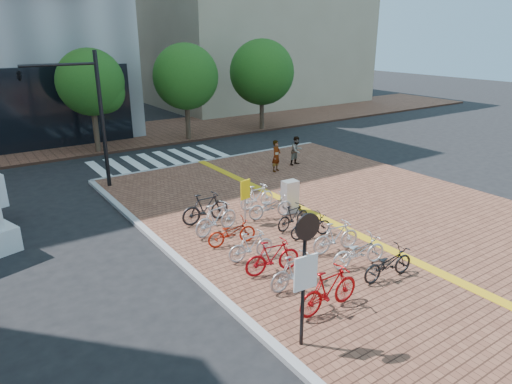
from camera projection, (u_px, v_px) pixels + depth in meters
ground at (320, 256)px, 14.88m from camera, size 120.00×120.00×0.00m
tactile_strip at (505, 304)px, 12.01m from camera, size 0.40×34.00×0.01m
kerb_north at (217, 160)px, 25.78m from camera, size 14.00×0.25×0.15m
far_sidewalk at (113, 138)px, 31.18m from camera, size 70.00×8.00×0.15m
building_beige at (244, 10)px, 46.38m from camera, size 20.00×18.00×18.00m
crosswalk at (161, 160)px, 26.03m from camera, size 7.50×4.00×0.01m
street_trees at (200, 77)px, 29.78m from camera, size 16.20×4.60×6.35m
bike_0 at (329, 290)px, 11.57m from camera, size 1.96×0.58×1.17m
bike_1 at (295, 271)px, 12.63m from camera, size 1.73×0.51×1.03m
bike_2 at (273, 257)px, 13.39m from camera, size 1.82×0.80×1.06m
bike_3 at (251, 246)px, 14.21m from camera, size 1.60×0.60×0.94m
bike_4 at (232, 232)px, 15.22m from camera, size 1.77×0.85×0.89m
bike_5 at (216, 218)px, 16.05m from camera, size 1.95×0.89×1.13m
bike_6 at (205, 208)px, 16.97m from camera, size 1.93×0.58×1.15m
bike_7 at (388, 264)px, 13.11m from camera, size 1.83×0.76×0.94m
bike_8 at (359, 251)px, 13.81m from camera, size 1.94×0.96×0.98m
bike_9 at (336, 237)px, 14.70m from camera, size 1.80×0.74×1.05m
bike_10 at (311, 226)px, 15.79m from camera, size 1.66×0.79×0.84m
bike_11 at (293, 217)px, 16.47m from camera, size 1.58×0.61×0.93m
bike_12 at (271, 206)px, 17.42m from camera, size 1.90×0.99×0.95m
bike_13 at (257, 196)px, 18.39m from camera, size 1.65×0.52×0.98m
pedestrian_a at (276, 156)px, 23.18m from camera, size 0.69×0.58×1.61m
pedestrian_b at (297, 151)px, 24.37m from camera, size 0.82×0.68×1.54m
utility_box at (290, 197)px, 17.93m from camera, size 0.61×0.45×1.29m
yellow_sign at (245, 193)px, 16.72m from camera, size 0.46×0.15×1.69m
notice_sign at (305, 265)px, 9.75m from camera, size 0.60×0.16×3.26m
traffic_light_pole at (66, 97)px, 19.13m from camera, size 3.25×1.25×6.05m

